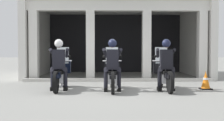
# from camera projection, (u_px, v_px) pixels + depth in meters

# --- Properties ---
(ground_plane) EXTENTS (80.00, 80.00, 0.00)m
(ground_plane) POSITION_uv_depth(u_px,v_px,m) (111.00, 79.00, 11.74)
(ground_plane) COLOR gray
(station_building) EXTENTS (8.14, 5.09, 3.49)m
(station_building) POSITION_uv_depth(u_px,v_px,m) (116.00, 33.00, 13.85)
(station_building) COLOR black
(station_building) RESTS_ON ground
(kerb_strip) EXTENTS (7.64, 0.24, 0.12)m
(kerb_strip) POSITION_uv_depth(u_px,v_px,m) (119.00, 80.00, 10.88)
(kerb_strip) COLOR #B7B5AD
(kerb_strip) RESTS_ON ground
(motorcycle_left) EXTENTS (0.62, 2.04, 1.35)m
(motorcycle_left) POSITION_uv_depth(u_px,v_px,m) (61.00, 74.00, 8.63)
(motorcycle_left) COLOR black
(motorcycle_left) RESTS_ON ground
(police_officer_left) EXTENTS (0.63, 0.61, 1.58)m
(police_officer_left) POSITION_uv_depth(u_px,v_px,m) (59.00, 60.00, 8.33)
(police_officer_left) COLOR black
(police_officer_left) RESTS_ON ground
(motorcycle_center) EXTENTS (0.62, 2.04, 1.35)m
(motorcycle_center) POSITION_uv_depth(u_px,v_px,m) (112.00, 74.00, 8.46)
(motorcycle_center) COLOR black
(motorcycle_center) RESTS_ON ground
(police_officer_center) EXTENTS (0.63, 0.61, 1.58)m
(police_officer_center) POSITION_uv_depth(u_px,v_px,m) (112.00, 60.00, 8.17)
(police_officer_center) COLOR black
(police_officer_center) RESTS_ON ground
(motorcycle_right) EXTENTS (0.62, 2.04, 1.35)m
(motorcycle_right) POSITION_uv_depth(u_px,v_px,m) (164.00, 74.00, 8.56)
(motorcycle_right) COLOR black
(motorcycle_right) RESTS_ON ground
(police_officer_right) EXTENTS (0.63, 0.61, 1.58)m
(police_officer_right) POSITION_uv_depth(u_px,v_px,m) (166.00, 60.00, 8.26)
(police_officer_right) COLOR black
(police_officer_right) RESTS_ON ground
(traffic_cone_flank) EXTENTS (0.34, 0.34, 0.59)m
(traffic_cone_flank) POSITION_uv_depth(u_px,v_px,m) (206.00, 80.00, 8.61)
(traffic_cone_flank) COLOR black
(traffic_cone_flank) RESTS_ON ground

